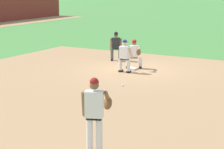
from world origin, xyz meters
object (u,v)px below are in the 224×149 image
object	(u,v)px
pitcher	(95,112)
umpire	(116,45)
first_base_bag	(132,69)
baserunner	(125,55)
baseball	(122,85)
first_baseman	(134,53)

from	to	relation	value
pitcher	umpire	distance (m)	12.35
first_base_bag	baserunner	bearing A→B (deg)	178.13
baseball	first_baseman	xyz separation A→B (m)	(3.34, 1.18, 0.69)
first_baseman	umpire	world-z (taller)	umpire
baseball	pitcher	distance (m)	6.95
pitcher	first_baseman	bearing A→B (deg)	21.87
baseball	baserunner	bearing A→B (deg)	26.24
pitcher	first_base_bag	bearing A→B (deg)	22.21
pitcher	umpire	world-z (taller)	pitcher
first_base_bag	umpire	size ratio (longest dim) A/B	0.26
baseball	pitcher	xyz separation A→B (m)	(-6.32, -2.70, 1.02)
first_base_bag	baserunner	size ratio (longest dim) A/B	0.26
first_baseman	baseball	bearing A→B (deg)	-160.56
baserunner	baseball	bearing A→B (deg)	-153.76
first_base_bag	umpire	bearing A→B (deg)	47.02
baseball	first_baseman	bearing A→B (deg)	19.44
baserunner	umpire	distance (m)	2.94
baseball	baserunner	world-z (taller)	baserunner
umpire	first_baseman	bearing A→B (deg)	-128.18
first_baseman	baserunner	world-z (taller)	baserunner
baseball	pitcher	world-z (taller)	pitcher
baseball	baserunner	distance (m)	2.70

